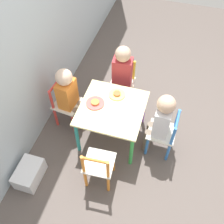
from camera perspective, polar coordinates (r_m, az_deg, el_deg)
The scene contains 13 objects.
ground_plane at distance 2.84m, azimuth 0.00°, elevation -4.97°, with size 6.00×6.00×0.00m, color #5B514C.
house_wall at distance 2.23m, azimuth -20.94°, elevation 19.54°, with size 6.00×0.06×2.60m.
kids_table at distance 2.52m, azimuth 0.00°, elevation 0.07°, with size 0.61×0.61×0.46m.
chair_yellow at distance 2.96m, azimuth 2.31°, elevation 6.21°, with size 0.28×0.28×0.54m.
chair_red at distance 2.79m, azimuth -10.01°, elevation 1.63°, with size 0.29×0.29×0.54m.
chair_blue at distance 2.57m, azimuth 11.20°, elevation -4.68°, with size 0.27×0.27×0.54m.
chair_orange at distance 2.35m, azimuth -2.93°, elevation -11.72°, with size 0.28×0.28×0.54m.
child_right at distance 2.78m, azimuth 2.19°, elevation 8.42°, with size 0.22×0.21×0.80m.
child_back at distance 2.63m, azimuth -9.42°, elevation 3.95°, with size 0.21×0.22×0.76m.
child_front at distance 2.42m, azimuth 10.51°, elevation -1.70°, with size 0.20×0.22×0.77m.
plate_right at distance 2.57m, azimuth 1.08°, elevation 3.89°, with size 0.16×0.16×0.03m.
plate_back at distance 2.50m, azimuth -3.69°, elevation 1.99°, with size 0.18×0.18×0.03m.
storage_bin at distance 2.64m, azimuth -17.56°, elevation -12.67°, with size 0.30×0.21×0.17m.
Camera 1 is at (-1.52, -0.46, 2.36)m, focal length 42.00 mm.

